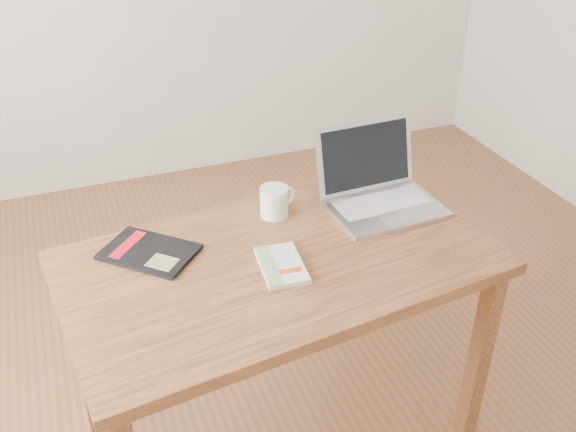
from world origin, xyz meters
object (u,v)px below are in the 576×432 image
object	(u,v)px
coffee_mug	(275,201)
black_guidebook	(149,252)
laptop	(378,190)
desk	(280,281)
white_guidebook	(282,265)

from	to	relation	value
coffee_mug	black_guidebook	bearing A→B (deg)	169.74
black_guidebook	laptop	distance (m)	0.78
laptop	coffee_mug	distance (m)	0.36
desk	laptop	distance (m)	0.48
white_guidebook	laptop	distance (m)	0.49
desk	white_guidebook	bearing A→B (deg)	-110.39
black_guidebook	coffee_mug	world-z (taller)	coffee_mug
black_guidebook	laptop	xyz separation A→B (m)	(0.78, 0.02, 0.05)
white_guidebook	laptop	bearing A→B (deg)	33.53
white_guidebook	laptop	xyz separation A→B (m)	(0.43, 0.23, 0.05)
laptop	coffee_mug	bearing A→B (deg)	168.64
desk	white_guidebook	size ratio (longest dim) A/B	6.41
desk	black_guidebook	bearing A→B (deg)	149.78
white_guidebook	black_guidebook	world-z (taller)	white_guidebook
black_guidebook	desk	bearing A→B (deg)	-70.37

